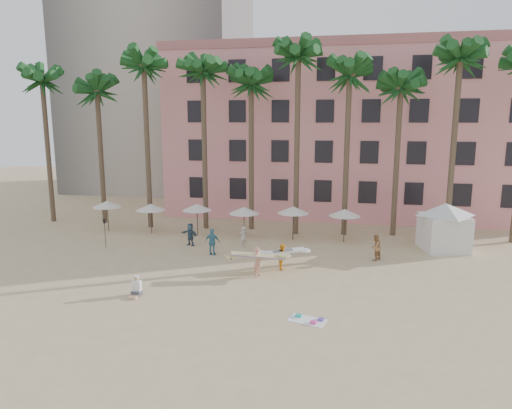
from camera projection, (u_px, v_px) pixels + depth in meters
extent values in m
plane|color=#D1B789|center=(214.00, 295.00, 25.00)|extent=(120.00, 120.00, 0.00)
cube|color=pink|center=(346.00, 134.00, 47.34)|extent=(35.00, 14.00, 16.00)
cube|color=#A89E8E|center=(159.00, 0.00, 60.38)|extent=(22.00, 18.00, 50.00)
cylinder|color=brown|center=(48.00, 152.00, 41.95)|extent=(0.44, 0.44, 13.00)
cylinder|color=brown|center=(101.00, 158.00, 41.61)|extent=(0.44, 0.44, 12.00)
cylinder|color=brown|center=(147.00, 148.00, 39.54)|extent=(0.44, 0.44, 14.00)
cylinder|color=brown|center=(205.00, 152.00, 39.15)|extent=(0.44, 0.44, 13.50)
cylinder|color=brown|center=(251.00, 158.00, 38.99)|extent=(0.44, 0.44, 12.50)
cylinder|color=brown|center=(297.00, 147.00, 37.11)|extent=(0.44, 0.44, 14.50)
cylinder|color=brown|center=(347.00, 157.00, 37.00)|extent=(0.44, 0.44, 13.00)
cylinder|color=brown|center=(397.00, 163.00, 36.84)|extent=(0.44, 0.44, 12.00)
cylinder|color=brown|center=(453.00, 152.00, 34.95)|extent=(0.44, 0.44, 14.00)
cylinder|color=#332B23|center=(108.00, 217.00, 39.22)|extent=(0.07, 0.07, 2.50)
cone|color=white|center=(107.00, 204.00, 39.02)|extent=(2.50, 2.50, 0.55)
cylinder|color=#332B23|center=(151.00, 219.00, 38.40)|extent=(0.07, 0.07, 2.40)
cone|color=white|center=(151.00, 207.00, 38.20)|extent=(2.50, 2.50, 0.55)
cylinder|color=#332B23|center=(197.00, 220.00, 37.85)|extent=(0.07, 0.07, 2.50)
cone|color=white|center=(197.00, 207.00, 37.65)|extent=(2.50, 2.50, 0.55)
cylinder|color=#332B23|center=(244.00, 223.00, 37.03)|extent=(0.07, 0.07, 2.40)
cone|color=white|center=(244.00, 210.00, 36.83)|extent=(2.50, 2.50, 0.55)
cylinder|color=#332B23|center=(293.00, 224.00, 36.18)|extent=(0.07, 0.07, 2.60)
cone|color=white|center=(293.00, 210.00, 35.97)|extent=(2.50, 2.50, 0.55)
cylinder|color=#332B23|center=(344.00, 226.00, 35.65)|extent=(0.07, 0.07, 2.50)
cone|color=white|center=(345.00, 213.00, 35.44)|extent=(2.50, 2.50, 0.55)
cube|color=silver|center=(444.00, 233.00, 33.43)|extent=(3.55, 3.55, 2.60)
cone|color=silver|center=(446.00, 209.00, 33.11)|extent=(5.32, 5.32, 0.90)
cube|color=white|center=(307.00, 320.00, 21.85)|extent=(2.01, 1.46, 0.02)
cube|color=teal|center=(299.00, 316.00, 22.23)|extent=(0.36, 0.32, 0.10)
cube|color=#EF429E|center=(314.00, 322.00, 21.48)|extent=(0.33, 0.29, 0.12)
cube|color=#5F48AE|center=(321.00, 319.00, 21.83)|extent=(0.33, 0.36, 0.08)
imported|color=tan|center=(258.00, 261.00, 27.87)|extent=(0.61, 0.77, 1.86)
cube|color=#D1C482|center=(258.00, 256.00, 27.80)|extent=(3.35, 1.36, 0.38)
imported|color=#FDAA1A|center=(283.00, 256.00, 29.25)|extent=(0.77, 0.91, 1.66)
cube|color=white|center=(283.00, 251.00, 29.19)|extent=(2.98, 1.72, 0.30)
imported|color=#A37044|center=(375.00, 247.00, 31.06)|extent=(1.09, 1.11, 1.81)
imported|color=#395164|center=(190.00, 234.00, 34.65)|extent=(1.67, 1.19, 1.74)
imported|color=teal|center=(212.00, 242.00, 32.23)|extent=(1.15, 0.54, 1.91)
imported|color=beige|center=(243.00, 237.00, 34.22)|extent=(0.64, 0.70, 1.61)
cylinder|color=black|center=(105.00, 234.00, 33.99)|extent=(0.04, 0.04, 2.10)
cube|color=black|center=(104.00, 221.00, 33.80)|extent=(0.18, 0.03, 0.35)
cube|color=#3F3F4C|center=(137.00, 293.00, 24.90)|extent=(0.49, 0.46, 0.26)
cube|color=tan|center=(134.00, 297.00, 24.55)|extent=(0.44, 0.49, 0.13)
cube|color=white|center=(137.00, 286.00, 24.88)|extent=(0.48, 0.28, 0.60)
sphere|color=tan|center=(136.00, 278.00, 24.80)|extent=(0.26, 0.26, 0.26)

